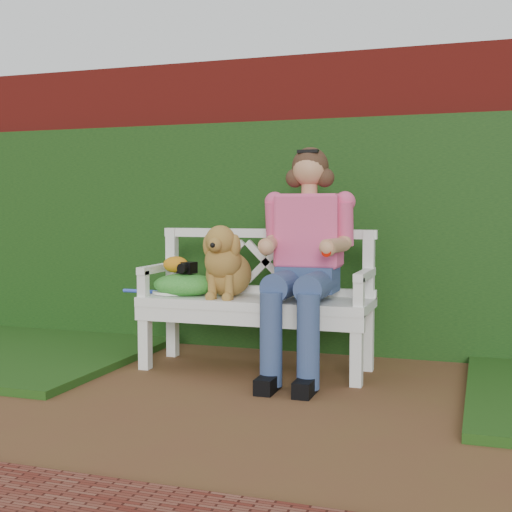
% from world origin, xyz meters
% --- Properties ---
extents(ground, '(60.00, 60.00, 0.00)m').
position_xyz_m(ground, '(0.00, 0.00, 0.00)').
color(ground, brown).
extents(brick_wall, '(10.00, 0.30, 2.20)m').
position_xyz_m(brick_wall, '(0.00, 1.90, 1.10)').
color(brick_wall, maroon).
rests_on(brick_wall, ground).
extents(ivy_hedge, '(10.00, 0.18, 1.70)m').
position_xyz_m(ivy_hedge, '(0.00, 1.68, 0.85)').
color(ivy_hedge, '#204813').
rests_on(ivy_hedge, ground).
extents(garden_bench, '(1.62, 0.70, 0.48)m').
position_xyz_m(garden_bench, '(-0.23, 0.95, 0.24)').
color(garden_bench, white).
rests_on(garden_bench, ground).
extents(seated_woman, '(0.87, 0.98, 1.44)m').
position_xyz_m(seated_woman, '(0.12, 0.93, 0.72)').
color(seated_woman, '#CF2855').
rests_on(seated_woman, ground).
extents(dog, '(0.35, 0.46, 0.48)m').
position_xyz_m(dog, '(-0.41, 0.90, 0.72)').
color(dog, '#B07632').
rests_on(dog, garden_bench).
extents(tennis_racket, '(0.57, 0.35, 0.03)m').
position_xyz_m(tennis_racket, '(-0.83, 0.91, 0.49)').
color(tennis_racket, silver).
rests_on(tennis_racket, garden_bench).
extents(green_bag, '(0.45, 0.36, 0.15)m').
position_xyz_m(green_bag, '(-0.72, 0.91, 0.55)').
color(green_bag, green).
rests_on(green_bag, garden_bench).
extents(camera_item, '(0.13, 0.11, 0.08)m').
position_xyz_m(camera_item, '(-0.70, 0.92, 0.66)').
color(camera_item, black).
rests_on(camera_item, green_bag).
extents(baseball_glove, '(0.20, 0.16, 0.11)m').
position_xyz_m(baseball_glove, '(-0.79, 0.93, 0.68)').
color(baseball_glove, '#C77813').
rests_on(baseball_glove, green_bag).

